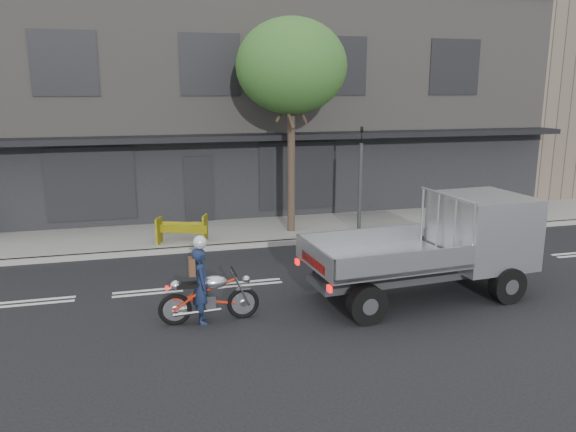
# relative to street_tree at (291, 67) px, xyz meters

# --- Properties ---
(ground) EXTENTS (80.00, 80.00, 0.00)m
(ground) POSITION_rel_street_tree_xyz_m (-2.20, -4.20, -5.28)
(ground) COLOR black
(ground) RESTS_ON ground
(sidewalk) EXTENTS (32.00, 3.20, 0.15)m
(sidewalk) POSITION_rel_street_tree_xyz_m (-2.20, 0.50, -5.20)
(sidewalk) COLOR gray
(sidewalk) RESTS_ON ground
(kerb) EXTENTS (32.00, 0.20, 0.15)m
(kerb) POSITION_rel_street_tree_xyz_m (-2.20, -1.10, -5.20)
(kerb) COLOR gray
(kerb) RESTS_ON ground
(building_main) EXTENTS (26.00, 10.00, 8.00)m
(building_main) POSITION_rel_street_tree_xyz_m (-2.20, 7.10, -1.28)
(building_main) COLOR slate
(building_main) RESTS_ON ground
(street_tree) EXTENTS (3.40, 3.40, 6.74)m
(street_tree) POSITION_rel_street_tree_xyz_m (0.00, 0.00, 0.00)
(street_tree) COLOR #382B21
(street_tree) RESTS_ON ground
(traffic_light_pole) EXTENTS (0.12, 0.12, 3.50)m
(traffic_light_pole) POSITION_rel_street_tree_xyz_m (2.00, -0.85, -3.63)
(traffic_light_pole) COLOR #2D2D30
(traffic_light_pole) RESTS_ON ground
(motorcycle) EXTENTS (2.05, 0.60, 1.06)m
(motorcycle) POSITION_rel_street_tree_xyz_m (-3.40, -6.22, -4.73)
(motorcycle) COLOR black
(motorcycle) RESTS_ON ground
(rider) EXTENTS (0.38, 0.57, 1.56)m
(rider) POSITION_rel_street_tree_xyz_m (-3.55, -6.22, -4.50)
(rider) COLOR #16213E
(rider) RESTS_ON ground
(flatbed_ute) EXTENTS (5.25, 2.46, 2.37)m
(flatbed_ute) POSITION_rel_street_tree_xyz_m (2.49, -6.02, -3.93)
(flatbed_ute) COLOR black
(flatbed_ute) RESTS_ON ground
(construction_barrier) EXTENTS (1.57, 1.06, 0.82)m
(construction_barrier) POSITION_rel_street_tree_xyz_m (-3.50, -0.69, -4.72)
(construction_barrier) COLOR #FFEE0D
(construction_barrier) RESTS_ON sidewalk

